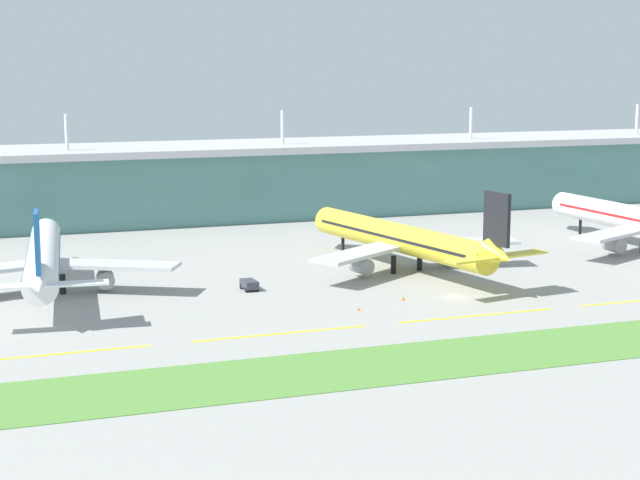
# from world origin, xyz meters

# --- Properties ---
(ground_plane) EXTENTS (600.00, 600.00, 0.00)m
(ground_plane) POSITION_xyz_m (0.00, 0.00, 0.00)
(ground_plane) COLOR gray
(terminal_building) EXTENTS (288.00, 34.00, 28.71)m
(terminal_building) POSITION_xyz_m (-0.00, 106.68, 10.06)
(terminal_building) COLOR slate
(terminal_building) RESTS_ON ground
(airliner_near_middle) EXTENTS (48.53, 65.84, 18.90)m
(airliner_near_middle) POSITION_xyz_m (-68.61, 27.79, 6.45)
(airliner_near_middle) COLOR white
(airliner_near_middle) RESTS_ON ground
(airliner_center) EXTENTS (47.82, 65.22, 18.90)m
(airliner_center) POSITION_xyz_m (0.76, 24.55, 6.45)
(airliner_center) COLOR yellow
(airliner_center) RESTS_ON ground
(taxiway_stripe_west) EXTENTS (28.00, 0.70, 0.04)m
(taxiway_stripe_west) POSITION_xyz_m (-71.00, -13.82, 0.02)
(taxiway_stripe_west) COLOR yellow
(taxiway_stripe_west) RESTS_ON ground
(taxiway_stripe_mid_west) EXTENTS (28.00, 0.70, 0.04)m
(taxiway_stripe_mid_west) POSITION_xyz_m (-37.00, -13.82, 0.02)
(taxiway_stripe_mid_west) COLOR yellow
(taxiway_stripe_mid_west) RESTS_ON ground
(taxiway_stripe_centre) EXTENTS (28.00, 0.70, 0.04)m
(taxiway_stripe_centre) POSITION_xyz_m (-3.00, -13.82, 0.02)
(taxiway_stripe_centre) COLOR yellow
(taxiway_stripe_centre) RESTS_ON ground
(grass_verge) EXTENTS (300.00, 18.00, 0.10)m
(grass_verge) POSITION_xyz_m (0.00, -34.53, 0.05)
(grass_verge) COLOR #518438
(grass_verge) RESTS_ON ground
(pushback_tug) EXTENTS (2.67, 4.49, 1.85)m
(pushback_tug) POSITION_xyz_m (-33.03, 17.61, 1.10)
(pushback_tug) COLOR #333842
(pushback_tug) RESTS_ON ground
(safety_cone_left_wingtip) EXTENTS (0.56, 0.56, 0.70)m
(safety_cone_left_wingtip) POSITION_xyz_m (-9.80, 0.64, 0.35)
(safety_cone_left_wingtip) COLOR orange
(safety_cone_left_wingtip) RESTS_ON ground
(safety_cone_nose_front) EXTENTS (0.56, 0.56, 0.70)m
(safety_cone_nose_front) POSITION_xyz_m (-20.05, -3.89, 0.35)
(safety_cone_nose_front) COLOR orange
(safety_cone_nose_front) RESTS_ON ground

